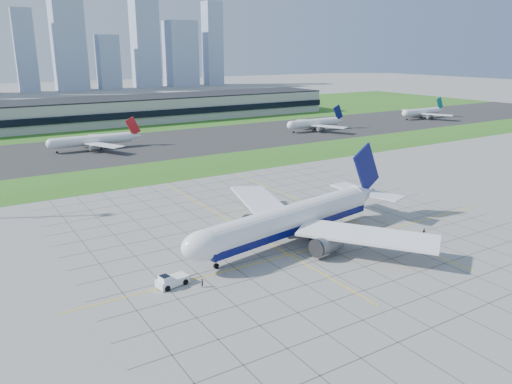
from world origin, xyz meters
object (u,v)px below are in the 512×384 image
(crew_far, at_px, (424,232))
(distant_jet_1, at_px, (93,140))
(distant_jet_3, at_px, (422,112))
(pushback_tug, at_px, (171,281))
(crew_near, at_px, (202,283))
(airliner, at_px, (292,220))
(distant_jet_2, at_px, (315,123))

(crew_far, relative_size, distant_jet_1, 0.05)
(crew_far, relative_size, distant_jet_3, 0.05)
(pushback_tug, bearing_deg, crew_near, -47.49)
(crew_near, bearing_deg, airliner, -29.38)
(airliner, distance_m, crew_far, 34.21)
(pushback_tug, distance_m, distant_jet_2, 203.02)
(distant_jet_1, distance_m, distant_jet_3, 218.19)
(airliner, distance_m, distant_jet_2, 174.85)
(pushback_tug, xyz_separation_m, crew_far, (64.64, -8.02, -0.16))
(crew_far, relative_size, distant_jet_2, 0.05)
(crew_near, distance_m, distant_jet_3, 279.04)
(distant_jet_2, bearing_deg, airliner, -130.44)
(pushback_tug, bearing_deg, distant_jet_3, 20.49)
(airliner, relative_size, distant_jet_1, 1.55)
(airliner, relative_size, distant_jet_2, 1.55)
(airliner, xyz_separation_m, pushback_tug, (-34.01, -6.47, -4.56))
(pushback_tug, bearing_deg, distant_jet_1, 70.79)
(pushback_tug, relative_size, distant_jet_3, 0.22)
(airliner, relative_size, pushback_tug, 7.07)
(pushback_tug, relative_size, crew_near, 5.21)
(crew_far, bearing_deg, distant_jet_1, 144.02)
(crew_far, distance_m, distant_jet_2, 169.24)
(airliner, height_order, distant_jet_3, airliner)
(crew_near, distance_m, distant_jet_1, 155.18)
(crew_far, bearing_deg, airliner, -165.54)
(crew_far, distance_m, distant_jet_1, 163.15)
(airliner, bearing_deg, crew_near, -170.40)
(crew_far, bearing_deg, distant_jet_3, 80.00)
(airliner, distance_m, distant_jet_1, 143.93)
(distant_jet_2, distance_m, distant_jet_3, 95.20)
(airliner, distance_m, distant_jet_3, 248.98)
(pushback_tug, height_order, crew_far, pushback_tug)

